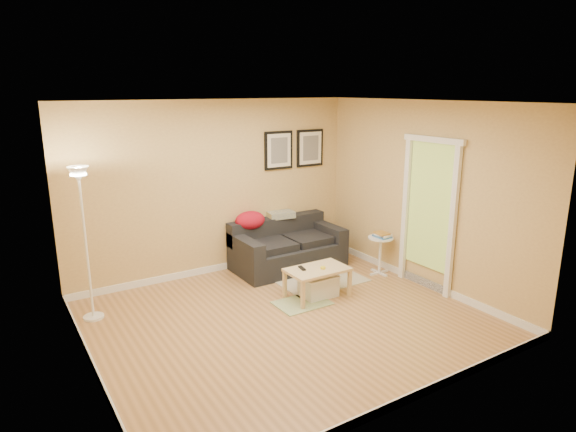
% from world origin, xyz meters
% --- Properties ---
extents(floor, '(4.50, 4.50, 0.00)m').
position_xyz_m(floor, '(0.00, 0.00, 0.00)').
color(floor, '#B1804C').
rests_on(floor, ground).
extents(ceiling, '(4.50, 4.50, 0.00)m').
position_xyz_m(ceiling, '(0.00, 0.00, 2.60)').
color(ceiling, white).
rests_on(ceiling, wall_back).
extents(wall_back, '(4.50, 0.00, 4.50)m').
position_xyz_m(wall_back, '(0.00, 2.00, 1.30)').
color(wall_back, tan).
rests_on(wall_back, ground).
extents(wall_front, '(4.50, 0.00, 4.50)m').
position_xyz_m(wall_front, '(0.00, -2.00, 1.30)').
color(wall_front, tan).
rests_on(wall_front, ground).
extents(wall_left, '(0.00, 4.00, 4.00)m').
position_xyz_m(wall_left, '(-2.25, 0.00, 1.30)').
color(wall_left, tan).
rests_on(wall_left, ground).
extents(wall_right, '(0.00, 4.00, 4.00)m').
position_xyz_m(wall_right, '(2.25, 0.00, 1.30)').
color(wall_right, tan).
rests_on(wall_right, ground).
extents(baseboard_back, '(4.50, 0.02, 0.10)m').
position_xyz_m(baseboard_back, '(0.00, 1.99, 0.05)').
color(baseboard_back, white).
rests_on(baseboard_back, ground).
extents(baseboard_front, '(4.50, 0.02, 0.10)m').
position_xyz_m(baseboard_front, '(0.00, -1.99, 0.05)').
color(baseboard_front, white).
rests_on(baseboard_front, ground).
extents(baseboard_left, '(0.02, 4.00, 0.10)m').
position_xyz_m(baseboard_left, '(-2.24, 0.00, 0.05)').
color(baseboard_left, white).
rests_on(baseboard_left, ground).
extents(baseboard_right, '(0.02, 4.00, 0.10)m').
position_xyz_m(baseboard_right, '(2.24, 0.00, 0.05)').
color(baseboard_right, white).
rests_on(baseboard_right, ground).
extents(sofa, '(1.70, 0.90, 0.75)m').
position_xyz_m(sofa, '(0.98, 1.53, 0.38)').
color(sofa, black).
rests_on(sofa, ground).
extents(red_throw, '(0.48, 0.36, 0.28)m').
position_xyz_m(red_throw, '(0.48, 1.85, 0.77)').
color(red_throw, '#B91133').
rests_on(red_throw, sofa).
extents(plaid_throw, '(0.45, 0.32, 0.10)m').
position_xyz_m(plaid_throw, '(1.05, 1.87, 0.78)').
color(plaid_throw, '#C3BF72').
rests_on(plaid_throw, sofa).
extents(framed_print_left, '(0.50, 0.04, 0.60)m').
position_xyz_m(framed_print_left, '(1.08, 1.98, 1.80)').
color(framed_print_left, black).
rests_on(framed_print_left, wall_back).
extents(framed_print_right, '(0.50, 0.04, 0.60)m').
position_xyz_m(framed_print_right, '(1.68, 1.98, 1.80)').
color(framed_print_right, black).
rests_on(framed_print_right, wall_back).
extents(area_rug, '(1.25, 0.85, 0.01)m').
position_xyz_m(area_rug, '(1.10, 0.82, 0.01)').
color(area_rug, '#BBB294').
rests_on(area_rug, ground).
extents(green_runner, '(0.70, 0.50, 0.01)m').
position_xyz_m(green_runner, '(0.42, 0.29, 0.01)').
color(green_runner, '#668C4C').
rests_on(green_runner, ground).
extents(coffee_table, '(0.94, 0.72, 0.41)m').
position_xyz_m(coffee_table, '(0.71, 0.36, 0.21)').
color(coffee_table, '#D2B680').
rests_on(coffee_table, ground).
extents(remote_control, '(0.08, 0.17, 0.02)m').
position_xyz_m(remote_control, '(0.52, 0.45, 0.42)').
color(remote_control, black).
rests_on(remote_control, coffee_table).
extents(tape_roll, '(0.07, 0.07, 0.03)m').
position_xyz_m(tape_roll, '(0.76, 0.30, 0.43)').
color(tape_roll, yellow).
rests_on(tape_roll, coffee_table).
extents(storage_bin, '(0.49, 0.36, 0.30)m').
position_xyz_m(storage_bin, '(0.74, 0.37, 0.15)').
color(storage_bin, white).
rests_on(storage_bin, ground).
extents(side_table, '(0.38, 0.38, 0.58)m').
position_xyz_m(side_table, '(2.02, 0.57, 0.29)').
color(side_table, white).
rests_on(side_table, ground).
extents(book_stack, '(0.21, 0.27, 0.08)m').
position_xyz_m(book_stack, '(2.04, 0.56, 0.62)').
color(book_stack, '#315E93').
rests_on(book_stack, side_table).
extents(floor_lamp, '(0.25, 0.25, 1.90)m').
position_xyz_m(floor_lamp, '(-2.00, 1.30, 0.90)').
color(floor_lamp, white).
rests_on(floor_lamp, ground).
extents(doorway, '(0.12, 1.01, 2.13)m').
position_xyz_m(doorway, '(2.20, -0.15, 1.02)').
color(doorway, white).
rests_on(doorway, ground).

